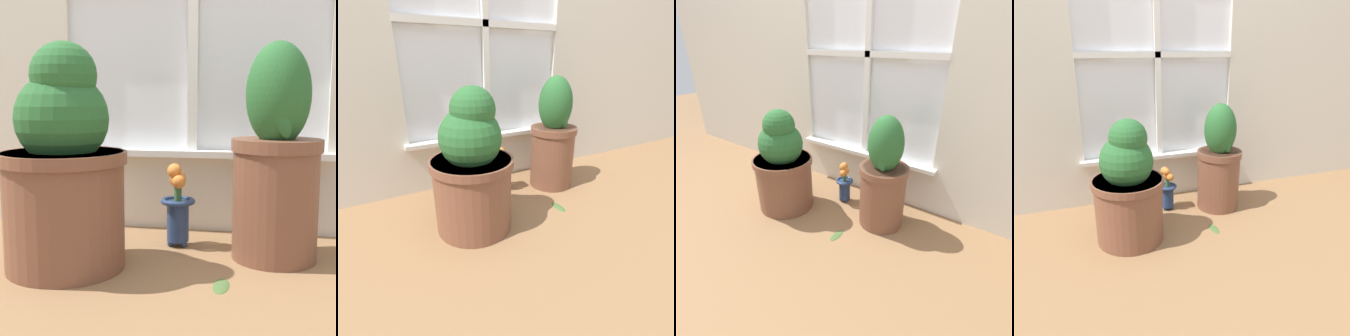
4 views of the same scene
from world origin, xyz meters
The scene contains 5 objects.
ground_plane centered at (0.00, 0.00, 0.00)m, with size 10.00×10.00×0.00m, color olive.
potted_plant_left centered at (-0.30, 0.15, 0.29)m, with size 0.37×0.37×0.66m.
potted_plant_right centered at (0.30, 0.35, 0.30)m, with size 0.28×0.28×0.67m.
flower_vase centered at (-0.02, 0.42, 0.15)m, with size 0.12×0.12×0.28m.
fallen_leaf centered at (0.16, 0.09, 0.00)m, with size 0.05×0.11×0.01m.
Camera 1 is at (0.26, -1.10, 0.49)m, focal length 50.00 mm.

